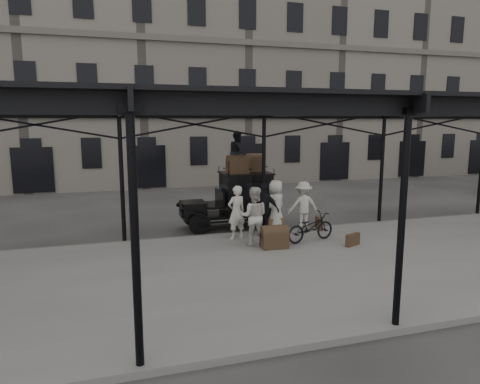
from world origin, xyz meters
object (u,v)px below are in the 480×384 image
object	(u,v)px
bicycle	(311,227)
steamer_trunk_platform	(274,238)
taxi	(238,197)
steamer_trunk_roof_near	(238,166)
porter_left	(236,212)
porter_official	(264,210)

from	to	relation	value
bicycle	steamer_trunk_platform	size ratio (longest dim) A/B	2.20
bicycle	taxi	bearing A→B (deg)	14.61
bicycle	steamer_trunk_roof_near	distance (m)	3.82
porter_left	steamer_trunk_platform	bearing A→B (deg)	105.47
bicycle	steamer_trunk_roof_near	size ratio (longest dim) A/B	2.28
porter_left	steamer_trunk_roof_near	xyz separation A→B (m)	(0.59, 1.83, 1.40)
bicycle	steamer_trunk_platform	bearing A→B (deg)	91.24
taxi	steamer_trunk_roof_near	xyz separation A→B (m)	(-0.08, -0.25, 1.27)
porter_official	porter_left	bearing A→B (deg)	45.89
taxi	porter_left	bearing A→B (deg)	-107.79
porter_left	bicycle	xyz separation A→B (m)	(2.29, -1.05, -0.44)
taxi	steamer_trunk_roof_near	world-z (taller)	steamer_trunk_roof_near
taxi	steamer_trunk_roof_near	size ratio (longest dim) A/B	4.49
porter_left	porter_official	size ratio (longest dim) A/B	0.98
taxi	bicycle	xyz separation A→B (m)	(1.63, -3.13, -0.57)
porter_official	steamer_trunk_roof_near	size ratio (longest dim) A/B	2.33
porter_official	steamer_trunk_platform	bearing A→B (deg)	127.36
porter_official	steamer_trunk_roof_near	distance (m)	2.31
taxi	bicycle	size ratio (longest dim) A/B	1.97
porter_left	steamer_trunk_roof_near	world-z (taller)	steamer_trunk_roof_near
taxi	porter_official	world-z (taller)	taxi
taxi	bicycle	distance (m)	3.57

